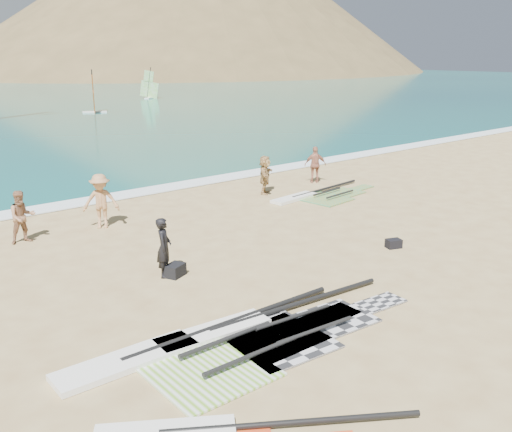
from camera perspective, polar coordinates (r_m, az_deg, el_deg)
ground at (r=14.71m, az=12.57°, el=-6.51°), size 300.00×300.00×0.00m
surf_line at (r=23.82m, az=-11.43°, el=2.28°), size 300.00×1.20×0.04m
headland_main at (r=168.26m, az=-5.32°, el=14.14°), size 143.00×143.00×45.00m
headland_minor at (r=197.77m, az=1.58°, el=14.48°), size 70.00×70.00×28.00m
rig_grey at (r=12.11m, az=1.74°, el=-10.97°), size 5.82×2.52×0.20m
rig_green at (r=11.27m, az=-5.40°, el=-13.23°), size 6.49×2.59×0.21m
rig_orange at (r=22.82m, az=6.32°, el=2.02°), size 5.22×2.22×0.20m
gear_bag_near at (r=14.84m, az=-8.09°, el=-5.39°), size 0.61×0.54×0.32m
gear_bag_far at (r=17.28m, az=13.60°, el=-2.69°), size 0.51×0.44×0.26m
person_wetsuit at (r=14.68m, az=-9.19°, el=-3.12°), size 0.65×0.68×1.56m
beachgoer_left at (r=18.45m, az=-22.35°, el=-0.08°), size 0.81×0.65×1.61m
beachgoer_mid at (r=19.18m, az=-15.26°, el=1.45°), size 1.33×1.18×1.79m
beachgoer_back at (r=25.17m, az=5.95°, el=5.12°), size 0.99×0.88×1.61m
beachgoer_right at (r=23.07m, az=0.89°, el=4.15°), size 1.39×1.31×1.56m
windsurfer_centre at (r=56.70m, az=-15.91°, el=11.10°), size 2.28×2.50×4.04m
windsurfer_right at (r=72.77m, az=-10.62°, el=12.36°), size 2.02×2.06×3.79m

